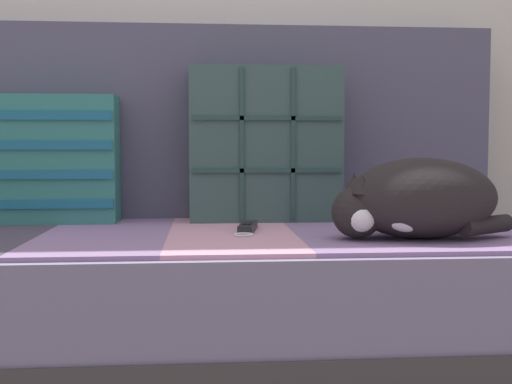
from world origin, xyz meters
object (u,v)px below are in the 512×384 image
Objects in this scene: couch at (171,309)px; throw_pillow_striped at (44,159)px; sleeping_cat at (414,200)px; game_remote_near at (248,227)px; throw_pillow_quilted at (265,144)px.

throw_pillow_striped is (-0.35, 0.20, 0.37)m from couch.
game_remote_near is (-0.37, 0.17, -0.08)m from sleeping_cat.
throw_pillow_quilted is at bearing 0.05° from throw_pillow_striped.
throw_pillow_striped reaches higher than couch.
throw_pillow_quilted reaches higher than game_remote_near.
sleeping_cat is 0.41m from game_remote_near.
throw_pillow_striped is at bearing -179.95° from throw_pillow_quilted.
throw_pillow_quilted is at bearing 73.97° from game_remote_near.
couch is 0.66m from sleeping_cat.
throw_pillow_quilted reaches higher than sleeping_cat.
couch is at bearing 171.63° from game_remote_near.
game_remote_near is at bearing -22.79° from throw_pillow_striped.
sleeping_cat is at bearing -23.47° from throw_pillow_striped.
sleeping_cat is (0.91, -0.40, -0.09)m from throw_pillow_striped.
game_remote_near is at bearing 155.52° from sleeping_cat.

